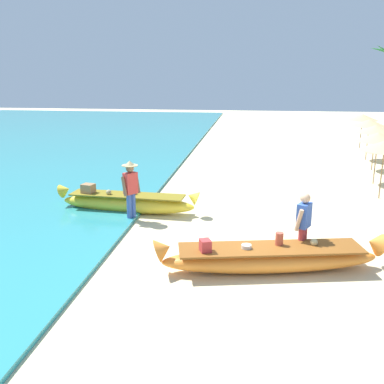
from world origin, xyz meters
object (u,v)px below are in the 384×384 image
person_vendor_hatted (131,187)px  person_tourist_customer (303,224)px  boat_yellow_midground (127,202)px  boat_orange_foreground (270,258)px

person_vendor_hatted → person_tourist_customer: size_ratio=1.09×
boat_yellow_midground → person_vendor_hatted: 1.03m
boat_yellow_midground → person_vendor_hatted: (0.34, -0.71, 0.67)m
boat_orange_foreground → person_vendor_hatted: (-3.73, 2.77, 0.69)m
boat_orange_foreground → person_vendor_hatted: size_ratio=2.84×
person_vendor_hatted → person_tourist_customer: (4.43, -2.19, -0.10)m
person_vendor_hatted → boat_yellow_midground: bearing=115.5°
boat_orange_foreground → boat_yellow_midground: (-4.07, 3.48, 0.02)m
person_tourist_customer → person_vendor_hatted: bearing=153.7°
person_vendor_hatted → boat_orange_foreground: bearing=-36.6°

